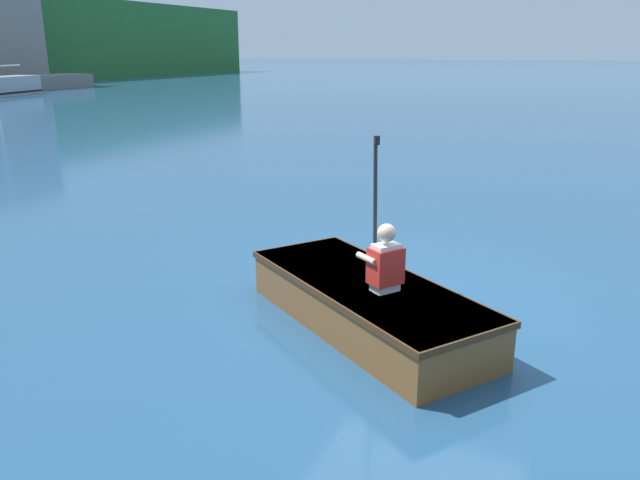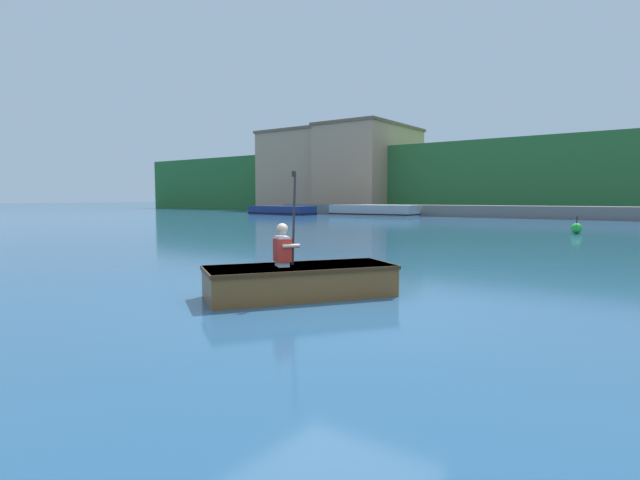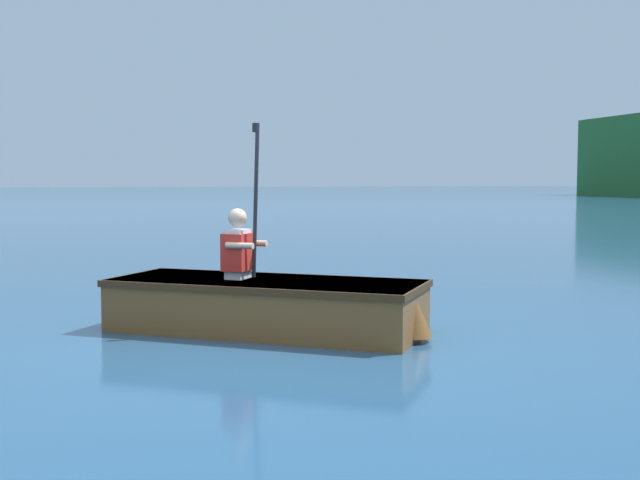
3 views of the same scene
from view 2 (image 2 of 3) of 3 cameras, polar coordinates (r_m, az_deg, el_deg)
The scene contains 10 objects.
ground_plane at distance 6.90m, azimuth 1.54°, elevation -7.54°, with size 300.00×300.00×0.00m, color navy.
shoreline_ridge at distance 55.66m, azimuth 32.50°, elevation 6.05°, with size 120.00×20.00×6.80m.
waterfront_warehouse_left at distance 59.06m, azimuth -0.91°, elevation 7.93°, with size 11.96×7.29×9.34m.
waterfront_office_block_center at distance 56.21m, azimuth 5.74°, elevation 8.08°, with size 7.74×12.13×9.38m.
marina_dock at distance 39.09m, azimuth 30.67°, elevation 2.64°, with size 56.65×2.40×0.90m.
moored_boat_dock_west_end at distance 44.67m, azimuth -4.41°, elevation 3.37°, with size 6.67×2.78×0.77m.
moored_boat_dock_center_far at distance 41.73m, azimuth 6.13°, elevation 3.34°, with size 7.45×2.60×0.90m.
rowboat_foreground at distance 7.51m, azimuth -1.94°, elevation -4.47°, with size 2.45×2.94×0.47m.
person_paddler at distance 7.36m, azimuth -4.26°, elevation -0.75°, with size 0.45×0.45×1.40m.
channel_buoy at distance 23.23m, azimuth 27.27°, elevation 1.19°, with size 0.44×0.44×0.72m.
Camera 2 is at (3.84, -5.54, 1.48)m, focal length 28.00 mm.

